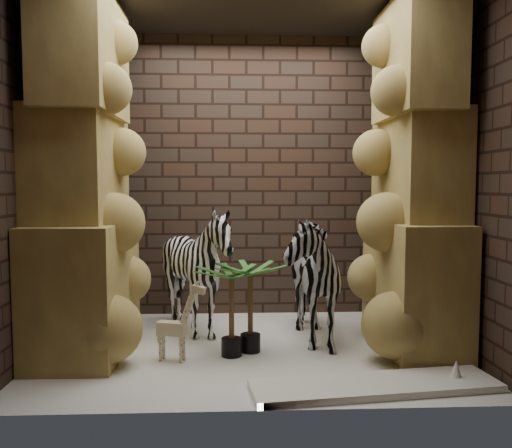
{
  "coord_description": "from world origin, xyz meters",
  "views": [
    {
      "loc": [
        -0.15,
        -4.41,
        1.41
      ],
      "look_at": [
        0.05,
        0.15,
        1.07
      ],
      "focal_mm": 36.6,
      "sensor_mm": 36.0,
      "label": 1
    }
  ],
  "objects_px": {
    "zebra_left": "(197,278)",
    "giraffe_toy": "(172,319)",
    "zebra_right": "(303,266)",
    "palm_back": "(231,311)",
    "surfboard": "(375,386)",
    "palm_front": "(250,307)"
  },
  "relations": [
    {
      "from": "zebra_left",
      "to": "giraffe_toy",
      "type": "relative_size",
      "value": 1.79
    },
    {
      "from": "giraffe_toy",
      "to": "palm_back",
      "type": "xyz_separation_m",
      "value": [
        0.48,
        0.1,
        0.04
      ]
    },
    {
      "from": "zebra_right",
      "to": "palm_back",
      "type": "bearing_deg",
      "value": -152.65
    },
    {
      "from": "palm_back",
      "to": "surfboard",
      "type": "height_order",
      "value": "palm_back"
    },
    {
      "from": "surfboard",
      "to": "zebra_right",
      "type": "bearing_deg",
      "value": 99.6
    },
    {
      "from": "palm_front",
      "to": "palm_back",
      "type": "height_order",
      "value": "palm_front"
    },
    {
      "from": "zebra_right",
      "to": "palm_back",
      "type": "relative_size",
      "value": 1.8
    },
    {
      "from": "zebra_left",
      "to": "surfboard",
      "type": "distance_m",
      "value": 1.96
    },
    {
      "from": "zebra_left",
      "to": "giraffe_toy",
      "type": "distance_m",
      "value": 0.76
    },
    {
      "from": "zebra_left",
      "to": "giraffe_toy",
      "type": "bearing_deg",
      "value": -87.66
    },
    {
      "from": "palm_back",
      "to": "palm_front",
      "type": "bearing_deg",
      "value": 33.93
    },
    {
      "from": "zebra_left",
      "to": "giraffe_toy",
      "type": "height_order",
      "value": "zebra_left"
    },
    {
      "from": "palm_front",
      "to": "surfboard",
      "type": "height_order",
      "value": "palm_front"
    },
    {
      "from": "zebra_right",
      "to": "palm_back",
      "type": "distance_m",
      "value": 0.83
    },
    {
      "from": "zebra_left",
      "to": "palm_back",
      "type": "relative_size",
      "value": 1.6
    },
    {
      "from": "zebra_left",
      "to": "giraffe_toy",
      "type": "xyz_separation_m",
      "value": [
        -0.16,
        -0.71,
        -0.21
      ]
    },
    {
      "from": "giraffe_toy",
      "to": "palm_front",
      "type": "height_order",
      "value": "palm_front"
    },
    {
      "from": "zebra_left",
      "to": "surfboard",
      "type": "relative_size",
      "value": 0.7
    },
    {
      "from": "zebra_right",
      "to": "giraffe_toy",
      "type": "bearing_deg",
      "value": -160.99
    },
    {
      "from": "palm_front",
      "to": "zebra_right",
      "type": "bearing_deg",
      "value": 32.76
    },
    {
      "from": "palm_front",
      "to": "surfboard",
      "type": "relative_size",
      "value": 0.44
    },
    {
      "from": "zebra_right",
      "to": "surfboard",
      "type": "distance_m",
      "value": 1.39
    }
  ]
}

